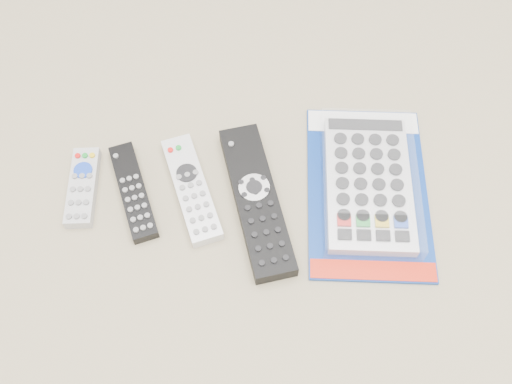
{
  "coord_description": "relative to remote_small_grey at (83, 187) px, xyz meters",
  "views": [
    {
      "loc": [
        -0.03,
        -0.41,
        0.78
      ],
      "look_at": [
        0.03,
        0.02,
        0.01
      ],
      "focal_mm": 40.0,
      "sensor_mm": 36.0,
      "label": 1
    }
  ],
  "objects": [
    {
      "name": "remote_small_grey",
      "position": [
        0.0,
        0.0,
        0.0
      ],
      "size": [
        0.06,
        0.14,
        0.02
      ],
      "rotation": [
        0.0,
        0.0,
        -0.11
      ],
      "color": "#A5A5A8",
      "rests_on": "ground"
    },
    {
      "name": "jumbo_remote_packaged",
      "position": [
        0.44,
        -0.06,
        0.01
      ],
      "size": [
        0.24,
        0.34,
        0.04
      ],
      "rotation": [
        0.0,
        0.0,
        -0.18
      ],
      "color": "navy",
      "rests_on": "ground"
    },
    {
      "name": "remote_large_black",
      "position": [
        0.26,
        -0.06,
        0.0
      ],
      "size": [
        0.08,
        0.27,
        0.03
      ],
      "rotation": [
        0.0,
        0.0,
        0.08
      ],
      "color": "black",
      "rests_on": "ground"
    },
    {
      "name": "remote_slim_black",
      "position": [
        0.08,
        -0.02,
        -0.0
      ],
      "size": [
        0.07,
        0.18,
        0.02
      ],
      "rotation": [
        0.0,
        0.0,
        0.19
      ],
      "color": "black",
      "rests_on": "ground"
    },
    {
      "name": "remote_silver_dvd",
      "position": [
        0.17,
        -0.03,
        0.0
      ],
      "size": [
        0.08,
        0.2,
        0.02
      ],
      "rotation": [
        0.0,
        0.0,
        0.18
      ],
      "color": "silver",
      "rests_on": "ground"
    }
  ]
}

